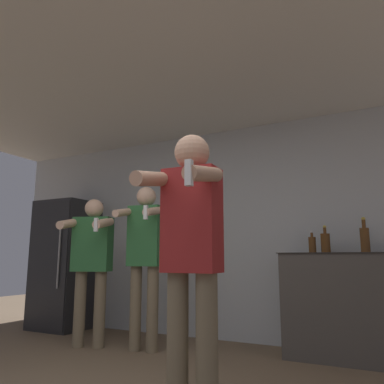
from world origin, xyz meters
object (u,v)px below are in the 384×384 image
(bottle_clear_vodka, at_px, (312,244))
(bottle_amber_bourbon, at_px, (365,239))
(person_man_side, at_px, (92,256))
(person_spectator_back, at_px, (145,251))
(refrigerator, at_px, (65,264))
(bottle_tall_gin, at_px, (325,242))
(person_woman_foreground, at_px, (191,247))

(bottle_clear_vodka, bearing_deg, bottle_amber_bourbon, 0.00)
(person_man_side, relative_size, person_spectator_back, 0.94)
(refrigerator, relative_size, bottle_clear_vodka, 7.73)
(bottle_clear_vodka, bearing_deg, bottle_tall_gin, 0.00)
(person_woman_foreground, xyz_separation_m, person_spectator_back, (-1.24, 1.34, 0.01))
(refrigerator, relative_size, person_woman_foreground, 1.00)
(bottle_clear_vodka, distance_m, person_man_side, 2.39)
(bottle_amber_bourbon, bearing_deg, bottle_clear_vodka, -180.00)
(person_woman_foreground, relative_size, person_man_side, 1.07)
(bottle_amber_bourbon, distance_m, person_spectator_back, 2.23)
(refrigerator, height_order, person_woman_foreground, refrigerator)
(bottle_tall_gin, bearing_deg, person_woman_foreground, -105.62)
(refrigerator, bearing_deg, person_man_side, -32.03)
(bottle_amber_bourbon, xyz_separation_m, person_spectator_back, (-2.14, -0.60, -0.11))
(person_man_side, height_order, person_spectator_back, person_spectator_back)
(refrigerator, height_order, bottle_clear_vodka, refrigerator)
(bottle_amber_bourbon, distance_m, bottle_tall_gin, 0.37)
(bottle_amber_bourbon, relative_size, person_spectator_back, 0.20)
(bottle_amber_bourbon, height_order, person_woman_foreground, person_woman_foreground)
(bottle_amber_bourbon, distance_m, person_woman_foreground, 2.14)
(bottle_amber_bourbon, bearing_deg, person_man_side, -165.25)
(bottle_clear_vodka, relative_size, person_spectator_back, 0.13)
(refrigerator, bearing_deg, person_woman_foreground, -32.66)
(refrigerator, xyz_separation_m, person_woman_foreground, (2.94, -1.88, 0.14))
(bottle_tall_gin, relative_size, person_woman_foreground, 0.16)
(refrigerator, xyz_separation_m, person_spectator_back, (1.70, -0.55, 0.16))
(bottle_amber_bourbon, bearing_deg, person_spectator_back, -164.32)
(person_man_side, bearing_deg, refrigerator, 147.97)
(person_woman_foreground, bearing_deg, bottle_clear_vodka, 78.00)
(refrigerator, height_order, bottle_amber_bourbon, refrigerator)
(person_woman_foreground, bearing_deg, bottle_amber_bourbon, 64.93)
(bottle_clear_vodka, bearing_deg, person_woman_foreground, -102.00)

